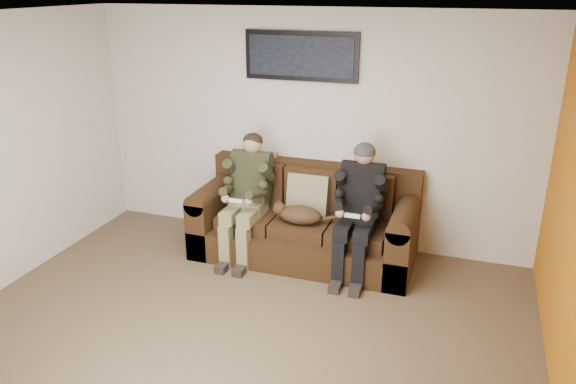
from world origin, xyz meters
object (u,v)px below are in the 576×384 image
(sofa, at_px, (307,223))
(person_right, at_px, (359,202))
(cat, at_px, (298,214))
(framed_poster, at_px, (301,56))
(person_left, at_px, (247,189))

(sofa, height_order, person_right, person_right)
(cat, distance_m, framed_poster, 1.67)
(sofa, relative_size, person_right, 1.76)
(person_right, bearing_deg, cat, -173.30)
(sofa, bearing_deg, framed_poster, 117.65)
(cat, bearing_deg, person_left, 173.14)
(sofa, distance_m, person_left, 0.75)
(cat, bearing_deg, person_right, 6.70)
(sofa, distance_m, framed_poster, 1.79)
(sofa, bearing_deg, person_left, -161.97)
(person_left, bearing_deg, sofa, 18.03)
(sofa, xyz_separation_m, person_left, (-0.61, -0.20, 0.39))
(person_right, bearing_deg, sofa, 162.00)
(person_right, distance_m, framed_poster, 1.67)
(sofa, height_order, person_left, person_left)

